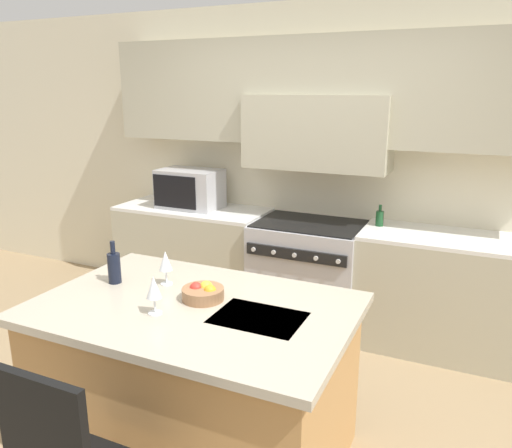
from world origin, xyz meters
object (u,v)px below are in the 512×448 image
Objects in this scene: range_stove at (308,274)px; wine_bottle at (114,267)px; wine_glass_near at (154,288)px; fruit_bowl at (203,293)px; microwave at (190,189)px; wine_glass_far at (166,262)px; oil_bottle_on_counter at (380,218)px.

wine_bottle is at bearing -109.42° from range_stove.
range_stove is at bearing 85.64° from wine_glass_near.
wine_bottle is 1.11× the size of fruit_bowl.
microwave is 1.84m from wine_glass_far.
wine_glass_near reaches higher than range_stove.
microwave is 2.23m from wine_glass_near.
fruit_bowl is at bearing 0.72° from wine_bottle.
wine_glass_far is at bearing -101.25° from range_stove.
oil_bottle_on_counter reaches higher than range_stove.
range_stove is 2.06m from wine_glass_near.
fruit_bowl is at bearing -107.63° from oil_bottle_on_counter.
wine_glass_far is 1.15× the size of oil_bottle_on_counter.
microwave is at bearing 117.21° from wine_glass_near.
wine_bottle reaches higher than wine_glass_far.
wine_bottle reaches higher than wine_glass_near.
wine_glass_near is 2.18m from oil_bottle_on_counter.
wine_glass_near and wine_glass_far have the same top height.
oil_bottle_on_counter is at bearing 57.44° from wine_bottle.
microwave reaches higher than range_stove.
wine_bottle is 1.26× the size of wine_glass_far.
microwave is 1.83m from wine_bottle.
microwave is 1.73m from oil_bottle_on_counter.
microwave reaches higher than wine_glass_far.
wine_bottle is 2.16m from oil_bottle_on_counter.
microwave is at bearing -177.30° from oil_bottle_on_counter.
wine_bottle is at bearing -72.01° from microwave.
oil_bottle_on_counter is (1.16, 1.82, -0.01)m from wine_bottle.
wine_bottle is at bearing -122.56° from oil_bottle_on_counter.
oil_bottle_on_counter is at bearing 10.20° from range_stove.
wine_bottle is 0.52m from wine_glass_near.
wine_glass_near reaches higher than fruit_bowl.
wine_glass_far is (-0.17, 0.35, 0.00)m from wine_glass_near.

